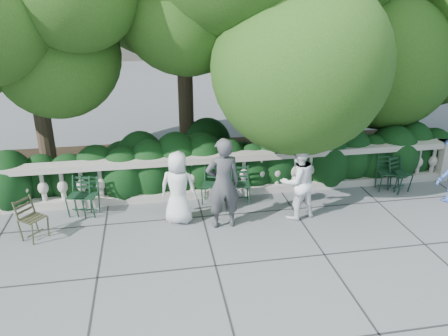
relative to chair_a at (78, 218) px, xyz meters
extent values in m
plane|color=#56595E|center=(3.09, -1.20, 0.00)|extent=(90.00, 90.00, 0.00)
cube|color=#9E998E|center=(3.09, 0.60, 0.09)|extent=(12.00, 0.32, 0.18)
cube|color=#9E998E|center=(3.09, 0.60, 0.93)|extent=(12.00, 0.36, 0.14)
cube|color=#9E998E|center=(8.87, 0.60, 0.50)|extent=(0.44, 0.44, 1.00)
cylinder|color=#3F3023|center=(-0.91, 2.20, 1.40)|extent=(0.40, 0.40, 2.80)
ellipsoid|color=#16330E|center=(-0.91, 1.76, 3.68)|extent=(5.28, 5.28, 3.96)
cylinder|color=#3F3023|center=(2.59, 2.80, 1.70)|extent=(0.40, 0.40, 3.40)
cylinder|color=#3F3023|center=(6.09, 2.10, 1.50)|extent=(0.40, 0.40, 3.00)
ellipsoid|color=#16330E|center=(6.09, 1.64, 3.92)|extent=(5.52, 5.52, 4.14)
cylinder|color=#3F3023|center=(9.09, 2.60, 1.30)|extent=(0.40, 0.40, 2.60)
ellipsoid|color=#16330E|center=(9.09, 2.20, 3.40)|extent=(4.80, 4.80, 3.60)
imported|color=silver|center=(2.10, -0.50, 0.76)|extent=(0.86, 0.70, 1.52)
imported|color=#3E3E43|center=(2.96, -0.84, 0.94)|extent=(0.71, 0.49, 1.87)
imported|color=white|center=(4.54, -0.72, 0.82)|extent=(0.93, 0.81, 1.64)
camera|label=1|loc=(1.65, -8.50, 4.46)|focal=35.00mm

